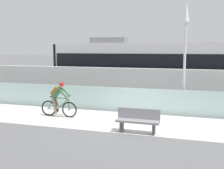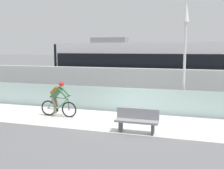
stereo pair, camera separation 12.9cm
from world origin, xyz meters
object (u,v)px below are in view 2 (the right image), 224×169
at_px(lamp_post_antenna, 185,44).
at_px(cyclist_on_bike, 58,99).
at_px(tram, 138,67).
at_px(bench, 137,120).

bearing_deg(lamp_post_antenna, cyclist_on_bike, -158.34).
bearing_deg(cyclist_on_bike, lamp_post_antenna, 21.66).
xyz_separation_m(tram, lamp_post_antenna, (3.17, -4.70, 1.40)).
bearing_deg(tram, bench, -78.39).
relative_size(tram, bench, 6.91).
distance_m(tram, cyclist_on_bike, 7.29).
distance_m(tram, lamp_post_antenna, 5.84).
distance_m(cyclist_on_bike, bench, 4.14).
bearing_deg(bench, cyclist_on_bike, 161.88).
bearing_deg(lamp_post_antenna, tram, 123.98).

